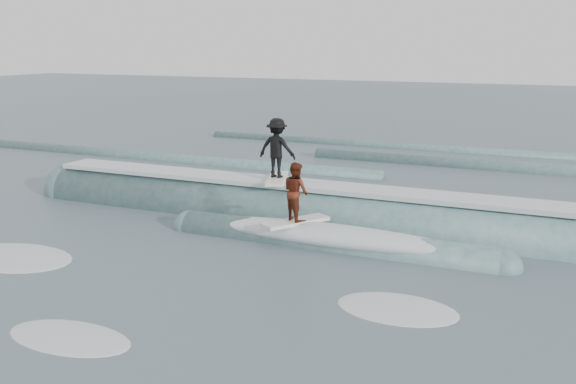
% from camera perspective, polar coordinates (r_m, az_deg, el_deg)
% --- Properties ---
extents(ground, '(160.00, 160.00, 0.00)m').
position_cam_1_polar(ground, '(14.46, -9.72, -9.23)').
color(ground, '#394853').
rests_on(ground, ground).
extents(breaking_wave, '(20.41, 3.91, 2.25)m').
position_cam_1_polar(breaking_wave, '(19.91, 1.49, -2.63)').
color(breaking_wave, '#395F60').
rests_on(breaking_wave, ground).
extents(surfer_black, '(1.21, 2.07, 1.97)m').
position_cam_1_polar(surfer_black, '(20.16, -0.99, 3.76)').
color(surfer_black, white).
rests_on(surfer_black, ground).
extents(surfer_red, '(1.54, 1.98, 1.74)m').
position_cam_1_polar(surfer_red, '(17.73, 0.70, -0.27)').
color(surfer_red, silver).
rests_on(surfer_red, ground).
extents(whitewater, '(12.71, 6.88, 0.10)m').
position_cam_1_polar(whitewater, '(14.57, -15.39, -9.34)').
color(whitewater, silver).
rests_on(whitewater, ground).
extents(far_swells, '(39.55, 8.65, 0.80)m').
position_cam_1_polar(far_swells, '(30.31, 8.18, 2.65)').
color(far_swells, '#395F60').
rests_on(far_swells, ground).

